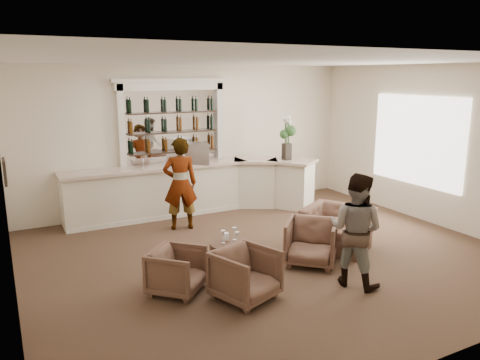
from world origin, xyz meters
name	(u,v)px	position (x,y,z in m)	size (l,w,h in m)	color
ground	(270,255)	(0.00, 0.00, 0.00)	(8.00, 8.00, 0.00)	brown
room_shell	(259,117)	(0.16, 0.71, 2.34)	(8.04, 7.02, 3.32)	beige
bar_counter	(195,188)	(-0.16, 3.00, 0.57)	(5.72, 1.80, 1.14)	silver
back_bar_alcove	(173,123)	(-0.50, 3.41, 2.03)	(2.64, 0.25, 3.00)	white
cocktail_table	(231,257)	(-0.92, -0.34, 0.25)	(0.68, 0.68, 0.50)	#4C2E20
sommelier	(180,184)	(-0.85, 2.09, 0.94)	(0.68, 0.45, 1.88)	gray
guest	(356,230)	(0.51, -1.57, 0.85)	(0.83, 0.65, 1.70)	gray
armchair_left	(177,271)	(-1.92, -0.60, 0.33)	(0.70, 0.72, 0.66)	brown
armchair_center	(246,275)	(-1.15, -1.24, 0.36)	(0.77, 0.80, 0.72)	brown
armchair_right	(311,242)	(0.41, -0.63, 0.37)	(0.80, 0.82, 0.75)	brown
armchair_far	(338,228)	(1.27, -0.27, 0.37)	(1.14, 1.00, 0.74)	brown
espresso_machine	(196,153)	(-0.13, 2.97, 1.37)	(0.53, 0.44, 0.46)	silver
flower_vase	(287,135)	(1.94, 2.46, 1.71)	(0.27, 0.27, 1.02)	black
wine_glass_bar_left	(143,163)	(-1.32, 3.03, 1.25)	(0.07, 0.07, 0.21)	white
wine_glass_bar_right	(165,162)	(-0.85, 3.00, 1.25)	(0.07, 0.07, 0.21)	white
wine_glass_tbl_a	(223,237)	(-1.04, -0.31, 0.60)	(0.07, 0.07, 0.21)	white
wine_glass_tbl_b	(234,234)	(-0.82, -0.26, 0.60)	(0.07, 0.07, 0.21)	white
wine_glass_tbl_c	(237,238)	(-0.88, -0.47, 0.60)	(0.07, 0.07, 0.21)	white
napkin_holder	(226,236)	(-0.94, -0.20, 0.56)	(0.08, 0.08, 0.12)	white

